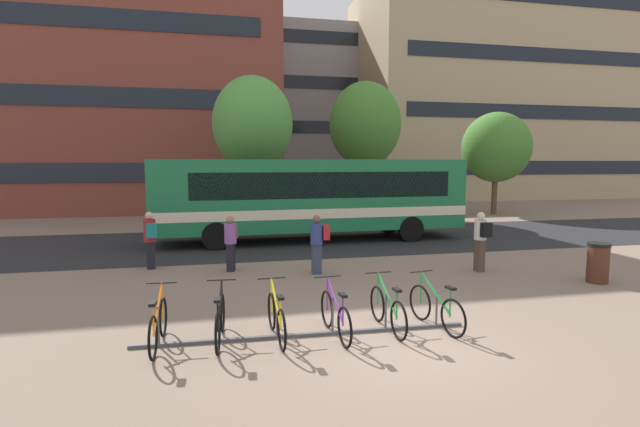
{
  "coord_description": "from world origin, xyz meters",
  "views": [
    {
      "loc": [
        -3.1,
        -7.3,
        3.11
      ],
      "look_at": [
        -0.44,
        5.05,
        1.71
      ],
      "focal_mm": 26.08,
      "sensor_mm": 36.0,
      "label": 1
    }
  ],
  "objects_px": {
    "parked_bicycle_orange_0": "(158,325)",
    "parked_bicycle_green_5": "(436,308)",
    "city_bus": "(310,196)",
    "parked_bicycle_black_1": "(220,321)",
    "parked_bicycle_green_4": "(388,310)",
    "street_tree_2": "(253,124)",
    "parked_bicycle_yellow_2": "(276,318)",
    "commuter_red_pack_3": "(318,240)",
    "street_tree_1": "(496,147)",
    "commuter_black_pack_0": "(481,237)",
    "street_tree_0": "(365,125)",
    "parked_bicycle_purple_3": "(335,316)",
    "commuter_teal_pack_1": "(150,236)",
    "commuter_olive_pack_2": "(231,239)",
    "trash_bin": "(598,263)"
  },
  "relations": [
    {
      "from": "commuter_black_pack_0",
      "to": "commuter_olive_pack_2",
      "type": "bearing_deg",
      "value": 72.36
    },
    {
      "from": "commuter_olive_pack_2",
      "to": "street_tree_0",
      "type": "height_order",
      "value": "street_tree_0"
    },
    {
      "from": "parked_bicycle_green_5",
      "to": "commuter_red_pack_3",
      "type": "xyz_separation_m",
      "value": [
        -1.28,
        4.65,
        0.57
      ]
    },
    {
      "from": "city_bus",
      "to": "commuter_black_pack_0",
      "type": "xyz_separation_m",
      "value": [
        3.74,
        -6.18,
        -0.79
      ]
    },
    {
      "from": "parked_bicycle_black_1",
      "to": "commuter_red_pack_3",
      "type": "height_order",
      "value": "commuter_red_pack_3"
    },
    {
      "from": "street_tree_0",
      "to": "parked_bicycle_purple_3",
      "type": "bearing_deg",
      "value": -109.07
    },
    {
      "from": "city_bus",
      "to": "parked_bicycle_black_1",
      "type": "xyz_separation_m",
      "value": [
        -3.5,
        -9.98,
        -1.39
      ]
    },
    {
      "from": "commuter_olive_pack_2",
      "to": "parked_bicycle_black_1",
      "type": "bearing_deg",
      "value": 12.39
    },
    {
      "from": "parked_bicycle_orange_0",
      "to": "street_tree_1",
      "type": "bearing_deg",
      "value": -43.08
    },
    {
      "from": "city_bus",
      "to": "parked_bicycle_orange_0",
      "type": "bearing_deg",
      "value": 64.27
    },
    {
      "from": "parked_bicycle_black_1",
      "to": "street_tree_1",
      "type": "height_order",
      "value": "street_tree_1"
    },
    {
      "from": "parked_bicycle_purple_3",
      "to": "street_tree_2",
      "type": "height_order",
      "value": "street_tree_2"
    },
    {
      "from": "street_tree_1",
      "to": "commuter_red_pack_3",
      "type": "bearing_deg",
      "value": -137.18
    },
    {
      "from": "parked_bicycle_black_1",
      "to": "parked_bicycle_green_4",
      "type": "bearing_deg",
      "value": -86.3
    },
    {
      "from": "commuter_teal_pack_1",
      "to": "street_tree_0",
      "type": "xyz_separation_m",
      "value": [
        10.36,
        12.21,
        4.31
      ]
    },
    {
      "from": "commuter_olive_pack_2",
      "to": "street_tree_1",
      "type": "bearing_deg",
      "value": 141.99
    },
    {
      "from": "street_tree_2",
      "to": "trash_bin",
      "type": "bearing_deg",
      "value": -59.57
    },
    {
      "from": "parked_bicycle_green_5",
      "to": "commuter_teal_pack_1",
      "type": "distance_m",
      "value": 8.62
    },
    {
      "from": "commuter_black_pack_0",
      "to": "commuter_olive_pack_2",
      "type": "xyz_separation_m",
      "value": [
        -6.93,
        1.58,
        -0.07
      ]
    },
    {
      "from": "city_bus",
      "to": "street_tree_2",
      "type": "xyz_separation_m",
      "value": [
        -1.8,
        5.48,
        3.18
      ]
    },
    {
      "from": "parked_bicycle_yellow_2",
      "to": "street_tree_1",
      "type": "xyz_separation_m",
      "value": [
        15.1,
        16.99,
        3.57
      ]
    },
    {
      "from": "commuter_black_pack_0",
      "to": "trash_bin",
      "type": "xyz_separation_m",
      "value": [
        2.32,
        -1.73,
        -0.47
      ]
    },
    {
      "from": "parked_bicycle_orange_0",
      "to": "parked_bicycle_purple_3",
      "type": "relative_size",
      "value": 1.0
    },
    {
      "from": "parked_bicycle_orange_0",
      "to": "parked_bicycle_green_5",
      "type": "distance_m",
      "value": 4.97
    },
    {
      "from": "parked_bicycle_black_1",
      "to": "street_tree_2",
      "type": "xyz_separation_m",
      "value": [
        1.7,
        15.46,
        4.57
      ]
    },
    {
      "from": "parked_bicycle_green_4",
      "to": "parked_bicycle_green_5",
      "type": "relative_size",
      "value": 1.01
    },
    {
      "from": "street_tree_2",
      "to": "parked_bicycle_yellow_2",
      "type": "bearing_deg",
      "value": -92.71
    },
    {
      "from": "parked_bicycle_orange_0",
      "to": "commuter_red_pack_3",
      "type": "xyz_separation_m",
      "value": [
        3.69,
        4.5,
        0.57
      ]
    },
    {
      "from": "parked_bicycle_orange_0",
      "to": "commuter_red_pack_3",
      "type": "relative_size",
      "value": 1.04
    },
    {
      "from": "parked_bicycle_green_4",
      "to": "parked_bicycle_green_5",
      "type": "distance_m",
      "value": 0.93
    },
    {
      "from": "street_tree_2",
      "to": "parked_bicycle_green_4",
      "type": "bearing_deg",
      "value": -85.09
    },
    {
      "from": "commuter_black_pack_0",
      "to": "commuter_olive_pack_2",
      "type": "height_order",
      "value": "commuter_black_pack_0"
    },
    {
      "from": "parked_bicycle_orange_0",
      "to": "parked_bicycle_black_1",
      "type": "xyz_separation_m",
      "value": [
        1.02,
        -0.01,
        0.0
      ]
    },
    {
      "from": "parked_bicycle_green_5",
      "to": "commuter_black_pack_0",
      "type": "height_order",
      "value": "commuter_black_pack_0"
    },
    {
      "from": "city_bus",
      "to": "commuter_olive_pack_2",
      "type": "xyz_separation_m",
      "value": [
        -3.19,
        -4.6,
        -0.86
      ]
    },
    {
      "from": "parked_bicycle_orange_0",
      "to": "parked_bicycle_black_1",
      "type": "bearing_deg",
      "value": -88.38
    },
    {
      "from": "city_bus",
      "to": "street_tree_0",
      "type": "relative_size",
      "value": 1.56
    },
    {
      "from": "city_bus",
      "to": "parked_bicycle_green_4",
      "type": "distance_m",
      "value": 10.14
    },
    {
      "from": "parked_bicycle_orange_0",
      "to": "parked_bicycle_yellow_2",
      "type": "distance_m",
      "value": 1.98
    },
    {
      "from": "parked_bicycle_black_1",
      "to": "commuter_black_pack_0",
      "type": "height_order",
      "value": "commuter_black_pack_0"
    },
    {
      "from": "parked_bicycle_purple_3",
      "to": "commuter_red_pack_3",
      "type": "relative_size",
      "value": 1.04
    },
    {
      "from": "commuter_teal_pack_1",
      "to": "street_tree_0",
      "type": "relative_size",
      "value": 0.22
    },
    {
      "from": "commuter_teal_pack_1",
      "to": "trash_bin",
      "type": "distance_m",
      "value": 12.22
    },
    {
      "from": "parked_bicycle_black_1",
      "to": "commuter_red_pack_3",
      "type": "bearing_deg",
      "value": -26.02
    },
    {
      "from": "street_tree_1",
      "to": "parked_bicycle_yellow_2",
      "type": "bearing_deg",
      "value": -131.64
    },
    {
      "from": "parked_bicycle_black_1",
      "to": "commuter_olive_pack_2",
      "type": "relative_size",
      "value": 1.08
    },
    {
      "from": "city_bus",
      "to": "parked_bicycle_purple_3",
      "type": "height_order",
      "value": "city_bus"
    },
    {
      "from": "city_bus",
      "to": "commuter_teal_pack_1",
      "type": "bearing_deg",
      "value": 33.98
    },
    {
      "from": "parked_bicycle_orange_0",
      "to": "commuter_red_pack_3",
      "type": "distance_m",
      "value": 5.85
    },
    {
      "from": "parked_bicycle_green_5",
      "to": "street_tree_0",
      "type": "distance_m",
      "value": 19.6
    }
  ]
}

